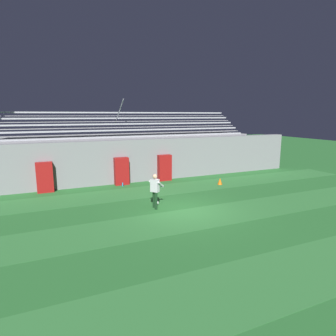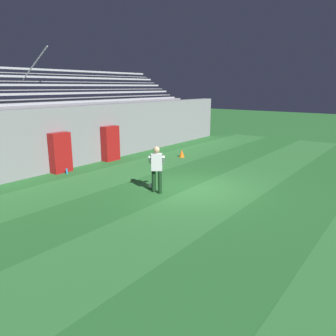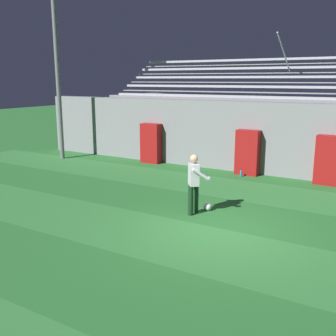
{
  "view_description": "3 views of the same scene",
  "coord_description": "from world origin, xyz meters",
  "px_view_note": "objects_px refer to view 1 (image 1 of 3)",
  "views": [
    {
      "loc": [
        -5.72,
        -11.21,
        4.38
      ],
      "look_at": [
        -0.09,
        1.75,
        1.71
      ],
      "focal_mm": 30.0,
      "sensor_mm": 36.0,
      "label": 1
    },
    {
      "loc": [
        -9.84,
        -6.27,
        3.69
      ],
      "look_at": [
        -0.74,
        0.61,
        0.84
      ],
      "focal_mm": 35.0,
      "sensor_mm": 36.0,
      "label": 2
    },
    {
      "loc": [
        3.5,
        -8.54,
        3.65
      ],
      "look_at": [
        -2.1,
        0.92,
        1.17
      ],
      "focal_mm": 42.0,
      "sensor_mm": 36.0,
      "label": 3
    }
  ],
  "objects_px": {
    "soccer_ball": "(156,203)",
    "padding_pillar_gate_left": "(122,171)",
    "padding_pillar_far_left": "(45,177)",
    "goalkeeper": "(155,189)",
    "water_bottle": "(123,184)",
    "padding_pillar_gate_right": "(165,168)",
    "traffic_cone": "(220,181)"
  },
  "relations": [
    {
      "from": "soccer_ball",
      "to": "padding_pillar_gate_left",
      "type": "bearing_deg",
      "value": 96.33
    },
    {
      "from": "padding_pillar_far_left",
      "to": "goalkeeper",
      "type": "xyz_separation_m",
      "value": [
        4.77,
        -5.17,
        0.08
      ]
    },
    {
      "from": "water_bottle",
      "to": "padding_pillar_gate_right",
      "type": "bearing_deg",
      "value": 8.58
    },
    {
      "from": "padding_pillar_gate_right",
      "to": "soccer_ball",
      "type": "relative_size",
      "value": 7.94
    },
    {
      "from": "padding_pillar_far_left",
      "to": "soccer_ball",
      "type": "relative_size",
      "value": 7.94
    },
    {
      "from": "soccer_ball",
      "to": "padding_pillar_far_left",
      "type": "bearing_deg",
      "value": 136.45
    },
    {
      "from": "padding_pillar_gate_left",
      "to": "padding_pillar_far_left",
      "type": "bearing_deg",
      "value": 180.0
    },
    {
      "from": "goalkeeper",
      "to": "traffic_cone",
      "type": "xyz_separation_m",
      "value": [
        5.47,
        2.71,
        -0.74
      ]
    },
    {
      "from": "padding_pillar_far_left",
      "to": "soccer_ball",
      "type": "xyz_separation_m",
      "value": [
        5.0,
        -4.75,
        -0.76
      ]
    },
    {
      "from": "padding_pillar_gate_right",
      "to": "traffic_cone",
      "type": "height_order",
      "value": "padding_pillar_gate_right"
    },
    {
      "from": "padding_pillar_gate_left",
      "to": "padding_pillar_gate_right",
      "type": "bearing_deg",
      "value": 0.0
    },
    {
      "from": "padding_pillar_far_left",
      "to": "goalkeeper",
      "type": "relative_size",
      "value": 1.05
    },
    {
      "from": "traffic_cone",
      "to": "water_bottle",
      "type": "bearing_deg",
      "value": 161.06
    },
    {
      "from": "padding_pillar_gate_right",
      "to": "soccer_ball",
      "type": "bearing_deg",
      "value": -117.12
    },
    {
      "from": "traffic_cone",
      "to": "water_bottle",
      "type": "xyz_separation_m",
      "value": [
        -5.84,
        2.01,
        -0.09
      ]
    },
    {
      "from": "traffic_cone",
      "to": "water_bottle",
      "type": "relative_size",
      "value": 1.75
    },
    {
      "from": "soccer_ball",
      "to": "traffic_cone",
      "type": "distance_m",
      "value": 5.73
    },
    {
      "from": "water_bottle",
      "to": "soccer_ball",
      "type": "bearing_deg",
      "value": -82.07
    },
    {
      "from": "padding_pillar_far_left",
      "to": "goalkeeper",
      "type": "height_order",
      "value": "padding_pillar_far_left"
    },
    {
      "from": "padding_pillar_gate_left",
      "to": "traffic_cone",
      "type": "relative_size",
      "value": 4.16
    },
    {
      "from": "padding_pillar_gate_right",
      "to": "padding_pillar_far_left",
      "type": "height_order",
      "value": "same"
    },
    {
      "from": "traffic_cone",
      "to": "padding_pillar_gate_left",
      "type": "bearing_deg",
      "value": 156.9
    },
    {
      "from": "goalkeeper",
      "to": "soccer_ball",
      "type": "bearing_deg",
      "value": 61.85
    },
    {
      "from": "padding_pillar_gate_right",
      "to": "water_bottle",
      "type": "xyz_separation_m",
      "value": [
        -3.03,
        -0.46,
        -0.75
      ]
    },
    {
      "from": "padding_pillar_gate_right",
      "to": "soccer_ball",
      "type": "distance_m",
      "value": 5.39
    },
    {
      "from": "padding_pillar_far_left",
      "to": "water_bottle",
      "type": "relative_size",
      "value": 7.28
    },
    {
      "from": "padding_pillar_gate_left",
      "to": "padding_pillar_gate_right",
      "type": "xyz_separation_m",
      "value": [
        2.96,
        0.0,
        0.0
      ]
    },
    {
      "from": "padding_pillar_gate_left",
      "to": "padding_pillar_far_left",
      "type": "height_order",
      "value": "same"
    },
    {
      "from": "padding_pillar_gate_left",
      "to": "soccer_ball",
      "type": "height_order",
      "value": "padding_pillar_gate_left"
    },
    {
      "from": "padding_pillar_gate_right",
      "to": "traffic_cone",
      "type": "relative_size",
      "value": 4.16
    },
    {
      "from": "padding_pillar_far_left",
      "to": "traffic_cone",
      "type": "relative_size",
      "value": 4.16
    },
    {
      "from": "goalkeeper",
      "to": "traffic_cone",
      "type": "height_order",
      "value": "goalkeeper"
    }
  ]
}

